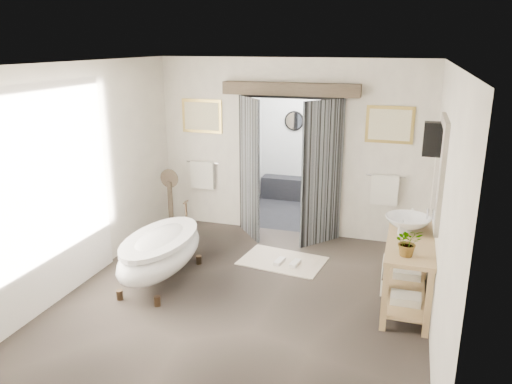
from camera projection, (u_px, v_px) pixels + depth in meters
ground_plane at (242, 299)px, 6.32m from camera, size 5.00×5.00×0.00m
room_shell at (235, 158)px, 5.70m from camera, size 4.52×5.02×2.91m
shower_room at (308, 161)px, 9.71m from camera, size 2.22×2.01×2.51m
back_wall_dressing at (288, 144)px, 7.99m from camera, size 3.82×0.72×2.52m
clawfoot_tub at (161, 251)px, 6.70m from camera, size 0.81×1.80×0.88m
vanity at (406, 265)px, 6.12m from camera, size 0.57×1.60×0.85m
pedestal_mirror at (171, 205)px, 8.48m from camera, size 0.33×0.21×1.10m
rug at (283, 261)px, 7.41m from camera, size 1.30×0.95×0.01m
slippers at (287, 262)px, 7.29m from camera, size 0.36×0.26×0.05m
basin at (408, 224)px, 6.24m from camera, size 0.71×0.71×0.19m
plant at (408, 242)px, 5.50m from camera, size 0.36×0.33×0.32m
soap_bottle_a at (403, 227)px, 6.09m from camera, size 0.11×0.12×0.21m
soap_bottle_b at (412, 214)px, 6.63m from camera, size 0.16×0.16×0.16m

